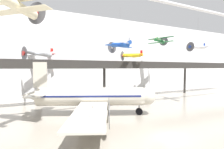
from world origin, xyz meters
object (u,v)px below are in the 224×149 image
at_px(airliner_silver_main, 90,97).
at_px(suspended_plane_cream_biplane, 16,5).
at_px(suspended_plane_white_twin, 197,47).
at_px(suspended_plane_yellow_lowwing, 132,55).
at_px(suspended_plane_green_biplane, 160,41).
at_px(suspended_plane_silver_racer, 39,53).
at_px(suspended_plane_blue_trainer, 120,45).

xyz_separation_m(airliner_silver_main, suspended_plane_cream_biplane, (-10.60, -4.95, 13.07)).
bearing_deg(suspended_plane_white_twin, suspended_plane_yellow_lowwing, -36.90).
height_order(airliner_silver_main, suspended_plane_green_biplane, suspended_plane_green_biplane).
xyz_separation_m(suspended_plane_silver_racer, suspended_plane_green_biplane, (33.97, -3.96, 4.83)).
relative_size(airliner_silver_main, suspended_plane_yellow_lowwing, 2.79).
bearing_deg(suspended_plane_blue_trainer, suspended_plane_green_biplane, -80.75).
bearing_deg(suspended_plane_silver_racer, suspended_plane_yellow_lowwing, 139.28).
xyz_separation_m(airliner_silver_main, suspended_plane_blue_trainer, (6.36, 0.50, 10.00)).
relative_size(suspended_plane_yellow_lowwing, suspended_plane_blue_trainer, 1.12).
bearing_deg(suspended_plane_cream_biplane, suspended_plane_yellow_lowwing, -21.89).
distance_m(suspended_plane_cream_biplane, suspended_plane_green_biplane, 38.59).
bearing_deg(suspended_plane_cream_biplane, suspended_plane_blue_trainer, -33.48).
distance_m(airliner_silver_main, suspended_plane_yellow_lowwing, 18.87).
height_order(suspended_plane_blue_trainer, suspended_plane_green_biplane, suspended_plane_green_biplane).
bearing_deg(suspended_plane_white_twin, suspended_plane_silver_racer, -20.85).
distance_m(suspended_plane_yellow_lowwing, suspended_plane_blue_trainer, 11.53).
bearing_deg(suspended_plane_cream_biplane, suspended_plane_white_twin, -45.62).
relative_size(airliner_silver_main, suspended_plane_silver_racer, 2.67).
xyz_separation_m(suspended_plane_yellow_lowwing, suspended_plane_silver_racer, (-23.18, 5.17, 0.16)).
bearing_deg(airliner_silver_main, suspended_plane_green_biplane, 43.64).
height_order(suspended_plane_yellow_lowwing, suspended_plane_green_biplane, suspended_plane_green_biplane).
xyz_separation_m(suspended_plane_yellow_lowwing, suspended_plane_white_twin, (12.45, -10.24, 1.67)).
relative_size(suspended_plane_cream_biplane, suspended_plane_silver_racer, 0.76).
distance_m(suspended_plane_cream_biplane, suspended_plane_white_twin, 37.42).
height_order(airliner_silver_main, suspended_plane_blue_trainer, suspended_plane_blue_trainer).
distance_m(suspended_plane_yellow_lowwing, suspended_plane_green_biplane, 11.95).
bearing_deg(suspended_plane_yellow_lowwing, suspended_plane_white_twin, -168.75).
bearing_deg(suspended_plane_yellow_lowwing, airliner_silver_main, 83.11).
bearing_deg(suspended_plane_white_twin, suspended_plane_blue_trainer, -2.48).
relative_size(suspended_plane_yellow_lowwing, suspended_plane_green_biplane, 1.31).
distance_m(suspended_plane_yellow_lowwing, suspended_plane_silver_racer, 23.75).
distance_m(airliner_silver_main, suspended_plane_cream_biplane, 17.54).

